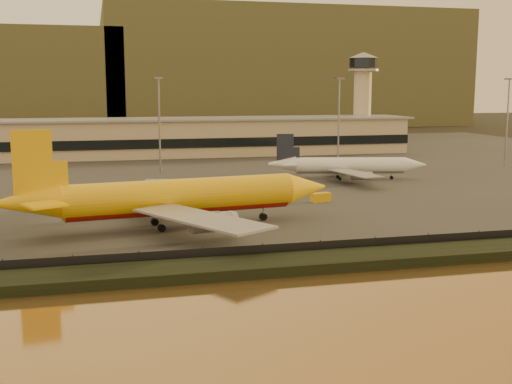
# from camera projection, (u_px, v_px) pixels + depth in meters

# --- Properties ---
(ground) EXTENTS (900.00, 900.00, 0.00)m
(ground) POSITION_uv_depth(u_px,v_px,m) (279.00, 238.00, 98.14)
(ground) COLOR black
(ground) RESTS_ON ground
(embankment) EXTENTS (320.00, 7.00, 1.40)m
(embankment) POSITION_uv_depth(u_px,v_px,m) (316.00, 262.00, 81.75)
(embankment) COLOR black
(embankment) RESTS_ON ground
(tarmac) EXTENTS (320.00, 220.00, 0.20)m
(tarmac) POSITION_uv_depth(u_px,v_px,m) (190.00, 166.00, 189.08)
(tarmac) COLOR #2D2D2D
(tarmac) RESTS_ON ground
(perimeter_fence) EXTENTS (300.00, 0.05, 2.20)m
(perimeter_fence) POSITION_uv_depth(u_px,v_px,m) (306.00, 250.00, 85.49)
(perimeter_fence) COLOR black
(perimeter_fence) RESTS_ON tarmac
(terminal_building) EXTENTS (202.00, 25.00, 12.60)m
(terminal_building) POSITION_uv_depth(u_px,v_px,m) (133.00, 138.00, 213.86)
(terminal_building) COLOR #C9AD8C
(terminal_building) RESTS_ON tarmac
(control_tower) EXTENTS (11.20, 11.20, 35.50)m
(control_tower) POSITION_uv_depth(u_px,v_px,m) (363.00, 91.00, 236.97)
(control_tower) COLOR #C9AD8C
(control_tower) RESTS_ON tarmac
(apron_light_masts) EXTENTS (152.20, 12.20, 25.40)m
(apron_light_masts) POSITION_uv_depth(u_px,v_px,m) (255.00, 115.00, 171.06)
(apron_light_masts) COLOR slate
(apron_light_masts) RESTS_ON tarmac
(distant_hills) EXTENTS (470.00, 160.00, 70.00)m
(distant_hills) POSITION_uv_depth(u_px,v_px,m) (102.00, 75.00, 413.68)
(distant_hills) COLOR brown
(distant_hills) RESTS_ON ground
(dhl_cargo_jet) EXTENTS (54.97, 53.40, 16.42)m
(dhl_cargo_jet) POSITION_uv_depth(u_px,v_px,m) (175.00, 198.00, 104.12)
(dhl_cargo_jet) COLOR #EAAE0C
(dhl_cargo_jet) RESTS_ON tarmac
(white_narrowbody_jet) EXTENTS (39.35, 37.75, 11.40)m
(white_narrowbody_jet) POSITION_uv_depth(u_px,v_px,m) (347.00, 166.00, 159.79)
(white_narrowbody_jet) COLOR white
(white_narrowbody_jet) RESTS_ON tarmac
(gse_vehicle_yellow) EXTENTS (4.24, 2.53, 1.78)m
(gse_vehicle_yellow) POSITION_uv_depth(u_px,v_px,m) (321.00, 197.00, 128.43)
(gse_vehicle_yellow) COLOR #EAAE0C
(gse_vehicle_yellow) RESTS_ON tarmac
(gse_vehicle_white) EXTENTS (4.16, 2.18, 1.80)m
(gse_vehicle_white) POSITION_uv_depth(u_px,v_px,m) (139.00, 198.00, 127.53)
(gse_vehicle_white) COLOR white
(gse_vehicle_white) RESTS_ON tarmac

